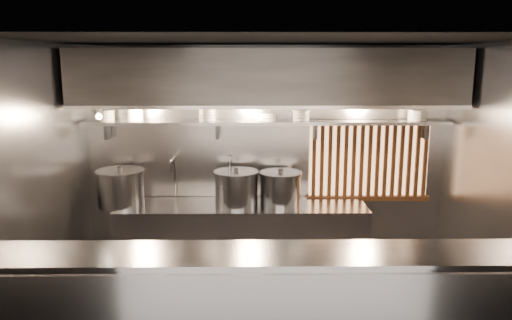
{
  "coord_description": "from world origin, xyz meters",
  "views": [
    {
      "loc": [
        -0.2,
        -4.68,
        2.64
      ],
      "look_at": [
        -0.14,
        0.55,
        1.57
      ],
      "focal_mm": 35.0,
      "sensor_mm": 36.0,
      "label": 1
    }
  ],
  "objects_px": {
    "pendant_bulb": "(258,117)",
    "stock_pot_left": "(121,188)",
    "heat_lamp": "(97,111)",
    "stock_pot_right": "(281,188)",
    "stock_pot_mid": "(236,188)"
  },
  "relations": [
    {
      "from": "stock_pot_mid",
      "to": "stock_pot_right",
      "type": "height_order",
      "value": "stock_pot_mid"
    },
    {
      "from": "stock_pot_left",
      "to": "stock_pot_right",
      "type": "bearing_deg",
      "value": 1.64
    },
    {
      "from": "heat_lamp",
      "to": "stock_pot_left",
      "type": "distance_m",
      "value": 0.99
    },
    {
      "from": "heat_lamp",
      "to": "stock_pot_right",
      "type": "relative_size",
      "value": 0.61
    },
    {
      "from": "stock_pot_left",
      "to": "stock_pot_mid",
      "type": "relative_size",
      "value": 1.14
    },
    {
      "from": "stock_pot_left",
      "to": "stock_pot_mid",
      "type": "height_order",
      "value": "stock_pot_left"
    },
    {
      "from": "stock_pot_left",
      "to": "stock_pot_mid",
      "type": "distance_m",
      "value": 1.38
    },
    {
      "from": "stock_pot_mid",
      "to": "heat_lamp",
      "type": "bearing_deg",
      "value": -170.12
    },
    {
      "from": "heat_lamp",
      "to": "stock_pot_mid",
      "type": "bearing_deg",
      "value": 9.88
    },
    {
      "from": "pendant_bulb",
      "to": "stock_pot_left",
      "type": "xyz_separation_m",
      "value": [
        -1.65,
        -0.08,
        -0.84
      ]
    },
    {
      "from": "pendant_bulb",
      "to": "stock_pot_right",
      "type": "relative_size",
      "value": 0.33
    },
    {
      "from": "heat_lamp",
      "to": "pendant_bulb",
      "type": "distance_m",
      "value": 1.83
    },
    {
      "from": "heat_lamp",
      "to": "stock_pot_mid",
      "type": "relative_size",
      "value": 0.63
    },
    {
      "from": "pendant_bulb",
      "to": "stock_pot_mid",
      "type": "height_order",
      "value": "pendant_bulb"
    },
    {
      "from": "pendant_bulb",
      "to": "stock_pot_left",
      "type": "bearing_deg",
      "value": -177.05
    }
  ]
}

